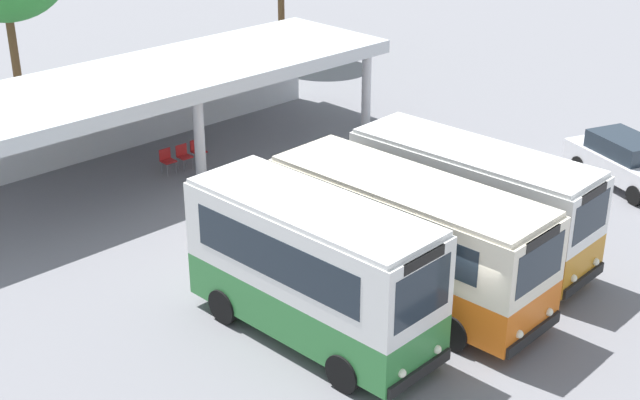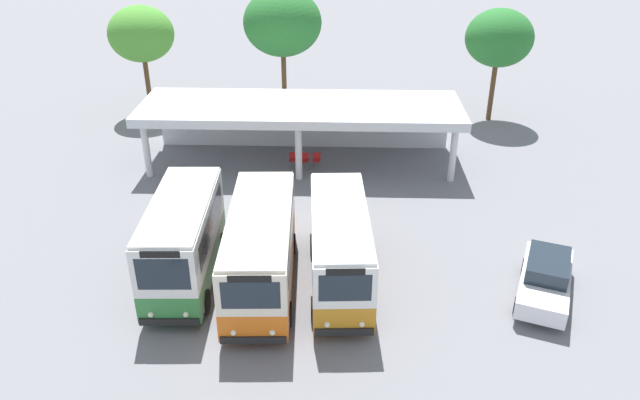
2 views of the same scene
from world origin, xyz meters
name	(u,v)px [view 2 (image 2 of 2)]	position (x,y,z in m)	size (l,w,h in m)	color
ground_plane	(246,323)	(0.00, 0.00, 0.00)	(180.00, 180.00, 0.00)	slate
city_bus_nearest_orange	(183,239)	(-2.68, 2.56, 1.93)	(2.51, 6.61, 3.51)	black
city_bus_second_in_row	(260,247)	(0.33, 2.28, 1.78)	(2.70, 7.73, 3.22)	black
city_bus_middle_cream	(340,245)	(3.34, 2.55, 1.77)	(2.54, 7.24, 3.19)	black
parked_car_flank	(546,278)	(11.14, 2.00, 0.83)	(3.20, 4.78, 1.62)	black
terminal_canopy	(302,113)	(1.14, 14.78, 2.64)	(17.38, 5.32, 3.40)	silver
waiting_chair_end_by_column	(293,158)	(0.73, 13.37, 0.52)	(0.45, 0.45, 0.86)	slate
waiting_chair_second_from_end	(305,159)	(1.37, 13.31, 0.52)	(0.45, 0.45, 0.86)	slate
waiting_chair_middle_seat	(316,159)	(2.02, 13.36, 0.52)	(0.45, 0.45, 0.86)	slate
roadside_tree_behind_canopy	(283,23)	(-0.42, 21.53, 6.17)	(4.92, 4.92, 8.27)	brown
roadside_tree_east_of_canopy	(499,38)	(13.14, 21.37, 5.35)	(4.21, 4.21, 7.16)	brown
roadside_tree_west_of_canopy	(141,34)	(-9.62, 21.94, 5.30)	(4.20, 4.20, 7.10)	brown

